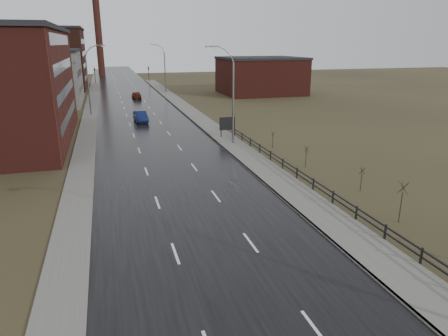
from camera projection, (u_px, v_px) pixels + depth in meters
road at (141, 115)px, 67.49m from camera, size 14.00×300.00×0.06m
sidewalk_right at (234, 146)px, 46.91m from camera, size 3.20×180.00×0.18m
curb_right at (221, 146)px, 46.50m from camera, size 0.16×180.00×0.18m
sidewalk_left at (90, 117)px, 65.27m from camera, size 2.40×260.00×0.12m
warehouse_mid at (37, 77)px, 77.55m from camera, size 16.32×20.40×10.50m
warehouse_far at (31, 59)px, 102.92m from camera, size 26.52×24.48×15.50m
building_right at (261, 75)px, 94.53m from camera, size 18.36×16.32×8.50m
smokestack at (98, 32)px, 143.62m from camera, size 2.70×2.70×30.70m
streetlight_right_mid at (231, 95)px, 46.08m from camera, size 3.36×0.28×11.35m
streetlight_left at (90, 80)px, 65.51m from camera, size 3.36×0.28×11.35m
streetlight_right_far at (164, 68)px, 95.50m from camera, size 3.36×0.28×11.35m
guardrail at (318, 186)px, 31.90m from camera, size 0.10×53.05×1.10m
shrub_c at (401, 201)px, 26.57m from camera, size 0.69×0.73×2.93m
shrub_d at (362, 178)px, 32.52m from camera, size 0.48×0.51×2.01m
shrub_e at (306, 156)px, 38.74m from camera, size 0.50×0.53×2.11m
shrub_f at (273, 139)px, 46.03m from camera, size 0.45×0.47×1.88m
billboard at (227, 124)px, 50.53m from camera, size 2.06×0.17×2.71m
traffic_light_left at (94, 68)px, 118.89m from camera, size 0.58×2.73×5.30m
traffic_light_right at (148, 67)px, 123.20m from camera, size 0.58×2.73×5.30m
car_near at (141, 117)px, 60.96m from camera, size 2.01×5.05×1.63m
car_far at (137, 95)px, 86.83m from camera, size 1.93×4.59×1.55m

